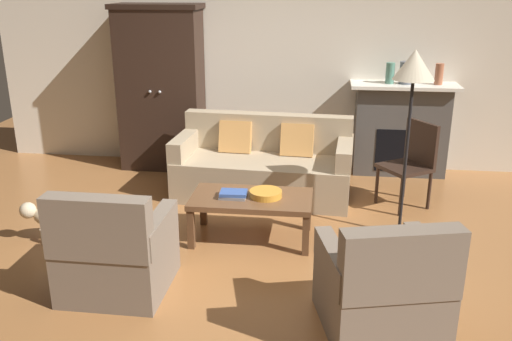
% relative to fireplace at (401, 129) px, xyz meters
% --- Properties ---
extents(ground_plane, '(9.60, 9.60, 0.00)m').
position_rel_fireplace_xyz_m(ground_plane, '(-1.55, -2.30, -0.57)').
color(ground_plane, '#9E6638').
extents(back_wall, '(7.20, 0.10, 2.80)m').
position_rel_fireplace_xyz_m(back_wall, '(-1.55, 0.25, 0.83)').
color(back_wall, silver).
rests_on(back_wall, ground).
extents(fireplace, '(1.26, 0.48, 1.12)m').
position_rel_fireplace_xyz_m(fireplace, '(0.00, 0.00, 0.00)').
color(fireplace, '#4C4947').
rests_on(fireplace, ground).
extents(armoire, '(1.06, 0.57, 2.02)m').
position_rel_fireplace_xyz_m(armoire, '(-2.95, -0.08, 0.44)').
color(armoire, black).
rests_on(armoire, ground).
extents(couch, '(1.97, 0.97, 0.86)m').
position_rel_fireplace_xyz_m(couch, '(-1.58, -0.92, -0.25)').
color(couch, tan).
rests_on(couch, ground).
extents(coffee_table, '(1.10, 0.60, 0.42)m').
position_rel_fireplace_xyz_m(coffee_table, '(-1.56, -2.06, -0.20)').
color(coffee_table, brown).
rests_on(coffee_table, ground).
extents(fruit_bowl, '(0.30, 0.30, 0.06)m').
position_rel_fireplace_xyz_m(fruit_bowl, '(-1.43, -2.04, -0.12)').
color(fruit_bowl, orange).
rests_on(fruit_bowl, coffee_table).
extents(book_stack, '(0.25, 0.18, 0.06)m').
position_rel_fireplace_xyz_m(book_stack, '(-1.72, -2.10, -0.12)').
color(book_stack, gray).
rests_on(book_stack, coffee_table).
extents(mantel_vase_jade, '(0.10, 0.10, 0.25)m').
position_rel_fireplace_xyz_m(mantel_vase_jade, '(-0.18, -0.02, 0.67)').
color(mantel_vase_jade, slate).
rests_on(mantel_vase_jade, fireplace).
extents(mantel_vase_slate, '(0.15, 0.15, 0.26)m').
position_rel_fireplace_xyz_m(mantel_vase_slate, '(-0.00, -0.02, 0.68)').
color(mantel_vase_slate, '#565B66').
rests_on(mantel_vase_slate, fireplace).
extents(mantel_vase_terracotta, '(0.10, 0.10, 0.25)m').
position_rel_fireplace_xyz_m(mantel_vase_terracotta, '(0.38, -0.02, 0.67)').
color(mantel_vase_terracotta, '#A86042').
rests_on(mantel_vase_terracotta, fireplace).
extents(armchair_near_left, '(0.79, 0.78, 0.88)m').
position_rel_fireplace_xyz_m(armchair_near_left, '(-2.47, -3.08, -0.25)').
color(armchair_near_left, '#756656').
rests_on(armchair_near_left, ground).
extents(armchair_near_right, '(0.93, 0.93, 0.88)m').
position_rel_fireplace_xyz_m(armchair_near_right, '(-0.50, -3.36, -0.25)').
color(armchair_near_right, '#756656').
rests_on(armchair_near_right, ground).
extents(side_chair_wooden, '(0.61, 0.61, 0.90)m').
position_rel_fireplace_xyz_m(side_chair_wooden, '(-0.00, -1.04, -0.06)').
color(side_chair_wooden, black).
rests_on(side_chair_wooden, ground).
extents(floor_lamp, '(0.36, 0.36, 1.73)m').
position_rel_fireplace_xyz_m(floor_lamp, '(-0.18, -1.79, 0.93)').
color(floor_lamp, black).
rests_on(floor_lamp, ground).
extents(dog, '(0.56, 0.29, 0.39)m').
position_rel_fireplace_xyz_m(dog, '(-3.36, -2.32, -0.32)').
color(dog, beige).
rests_on(dog, ground).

